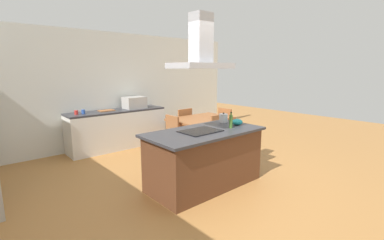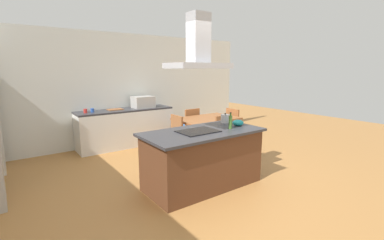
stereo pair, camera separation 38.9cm
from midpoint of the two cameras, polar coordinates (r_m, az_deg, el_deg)
The scene contains 18 objects.
ground at distance 5.58m, azimuth -10.18°, elevation -8.64°, with size 16.00×16.00×0.00m, color #AD753D.
wall_back at distance 6.86m, azimuth -18.13°, elevation 6.15°, with size 7.20×0.10×2.70m, color silver.
kitchen_island at distance 4.28m, azimuth 0.08°, elevation -8.13°, with size 1.90×0.95×0.90m.
cooktop at distance 4.09m, azimuth -0.91°, elevation -2.41°, with size 0.60×0.44×0.01m, color black.
tea_kettle at distance 4.81m, azimuth 4.45°, elevation 0.41°, with size 0.21×0.16×0.18m.
olive_oil_bottle at distance 4.34m, azimuth 5.79°, elevation -0.26°, with size 0.06×0.06×0.26m.
mixing_bowl at distance 4.60m, azimuth 7.24°, elevation -0.43°, with size 0.19×0.19×0.10m, color teal.
back_counter at distance 6.61m, azimuth -17.23°, elevation -1.85°, with size 2.27×0.62×0.90m.
countertop_microwave at distance 6.71m, azimuth -13.82°, elevation 3.62°, with size 0.50×0.38×0.28m, color #B2AFAA.
coffee_mug_red at distance 6.20m, azimuth -25.16°, elevation 1.46°, with size 0.08×0.08×0.09m, color red.
coffee_mug_blue at distance 6.24m, azimuth -23.88°, elevation 1.61°, with size 0.08×0.08×0.09m, color #2D56B2.
cutting_board at distance 6.49m, azimuth -19.46°, elevation 1.91°, with size 0.34×0.24×0.02m, color #995B33.
dining_table at distance 6.10m, azimuth 0.03°, elevation -0.31°, with size 1.40×0.90×0.75m.
chair_facing_back_wall at distance 6.64m, azimuth -3.73°, elevation -0.81°, with size 0.42×0.42×0.89m.
chair_facing_island at distance 5.66m, azimuth 4.45°, elevation -2.86°, with size 0.42×0.42×0.89m.
chair_at_right_end at distance 6.76m, azimuth 5.91°, elevation -0.65°, with size 0.42×0.42×0.89m.
chair_at_left_end at distance 5.59m, azimuth -7.09°, elevation -3.08°, with size 0.42×0.42×0.89m.
range_hood at distance 3.99m, azimuth -0.96°, elevation 14.54°, with size 0.90×0.55×0.78m.
Camera 1 is at (-2.80, -2.93, 1.84)m, focal length 24.97 mm.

